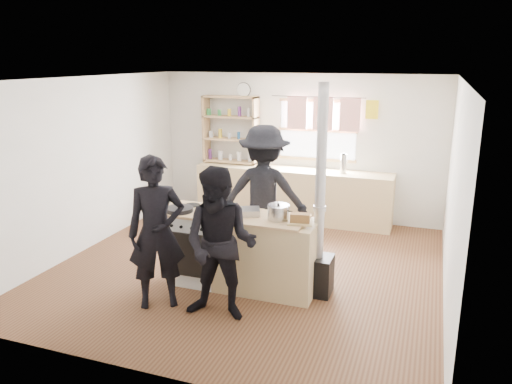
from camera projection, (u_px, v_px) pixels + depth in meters
ground at (248, 268)px, 6.77m from camera, size 5.00×5.00×0.01m
back_counter at (292, 194)px, 8.67m from camera, size 3.40×0.55×0.90m
shelving_unit at (231, 129)px, 8.89m from camera, size 1.00×0.28×1.20m
thermos at (343, 164)px, 8.23m from camera, size 0.10×0.10×0.31m
cooking_island at (243, 251)px, 6.10m from camera, size 1.97×0.64×0.93m
skillet_greens at (180, 209)px, 6.10m from camera, size 0.47×0.47×0.05m
roast_tray at (247, 211)px, 5.97m from camera, size 0.37×0.34×0.07m
stockpot_stove at (217, 200)px, 6.29m from camera, size 0.25×0.25×0.20m
stockpot_counter at (278, 212)px, 5.78m from camera, size 0.26×0.26×0.20m
bread_board at (300, 219)px, 5.65m from camera, size 0.31×0.25×0.12m
flue_heater at (318, 242)px, 5.86m from camera, size 0.35×0.35×2.50m
person_near_left at (157, 233)px, 5.54m from camera, size 0.76×0.69×1.74m
person_near_right at (220, 245)px, 5.27m from camera, size 0.86×0.70×1.68m
person_far at (264, 193)px, 6.87m from camera, size 1.31×0.88×1.89m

